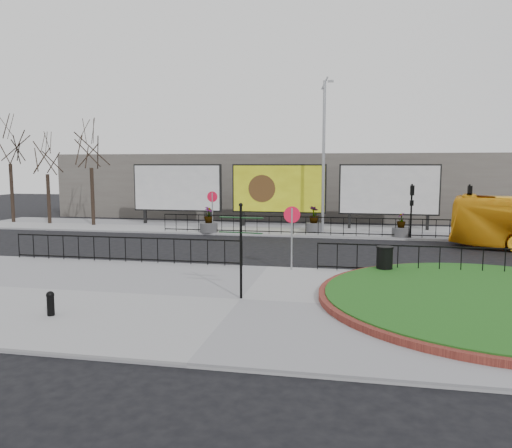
% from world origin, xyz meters
% --- Properties ---
extents(ground, '(90.00, 90.00, 0.00)m').
position_xyz_m(ground, '(0.00, 0.00, 0.00)').
color(ground, black).
rests_on(ground, ground).
extents(pavement_near, '(30.00, 10.00, 0.12)m').
position_xyz_m(pavement_near, '(0.00, -5.00, 0.06)').
color(pavement_near, gray).
rests_on(pavement_near, ground).
extents(pavement_far, '(44.00, 6.00, 0.12)m').
position_xyz_m(pavement_far, '(0.00, 12.00, 0.06)').
color(pavement_far, gray).
rests_on(pavement_far, ground).
extents(brick_edge, '(10.40, 10.40, 0.18)m').
position_xyz_m(brick_edge, '(7.50, -4.00, 0.21)').
color(brick_edge, maroon).
rests_on(brick_edge, pavement_near).
extents(grass_lawn, '(10.00, 10.00, 0.22)m').
position_xyz_m(grass_lawn, '(7.50, -4.00, 0.23)').
color(grass_lawn, '#184913').
rests_on(grass_lawn, pavement_near).
extents(railing_near_left, '(10.00, 0.10, 1.10)m').
position_xyz_m(railing_near_left, '(-6.00, -0.30, 0.67)').
color(railing_near_left, black).
rests_on(railing_near_left, pavement_near).
extents(railing_near_right, '(9.00, 0.10, 1.10)m').
position_xyz_m(railing_near_right, '(6.50, -0.30, 0.67)').
color(railing_near_right, black).
rests_on(railing_near_right, pavement_near).
extents(railing_far, '(18.00, 0.10, 1.10)m').
position_xyz_m(railing_far, '(1.00, 9.30, 0.67)').
color(railing_far, black).
rests_on(railing_far, pavement_far).
extents(speed_sign_far, '(0.64, 0.07, 2.47)m').
position_xyz_m(speed_sign_far, '(-5.00, 9.40, 1.92)').
color(speed_sign_far, gray).
rests_on(speed_sign_far, pavement_far).
extents(speed_sign_near, '(0.64, 0.07, 2.47)m').
position_xyz_m(speed_sign_near, '(1.00, -0.40, 1.92)').
color(speed_sign_near, gray).
rests_on(speed_sign_near, pavement_near).
extents(billboard_left, '(6.20, 0.31, 4.10)m').
position_xyz_m(billboard_left, '(-8.50, 12.97, 2.60)').
color(billboard_left, black).
rests_on(billboard_left, pavement_far).
extents(billboard_mid, '(6.20, 0.31, 4.10)m').
position_xyz_m(billboard_mid, '(-1.50, 12.97, 2.60)').
color(billboard_mid, black).
rests_on(billboard_mid, pavement_far).
extents(billboard_right, '(6.20, 0.31, 4.10)m').
position_xyz_m(billboard_right, '(5.50, 12.97, 2.60)').
color(billboard_right, black).
rests_on(billboard_right, pavement_far).
extents(lamp_post, '(0.74, 0.18, 9.23)m').
position_xyz_m(lamp_post, '(1.51, 11.00, 4.83)').
color(lamp_post, gray).
rests_on(lamp_post, pavement_far).
extents(signal_pole_a, '(0.22, 0.26, 3.00)m').
position_xyz_m(signal_pole_a, '(6.50, 9.34, 2.10)').
color(signal_pole_a, black).
rests_on(signal_pole_a, pavement_far).
extents(signal_pole_b, '(0.22, 0.26, 3.00)m').
position_xyz_m(signal_pole_b, '(9.50, 9.34, 2.10)').
color(signal_pole_b, black).
rests_on(signal_pole_b, pavement_far).
extents(tree_left, '(2.00, 2.00, 7.00)m').
position_xyz_m(tree_left, '(-14.00, 11.50, 3.62)').
color(tree_left, '#2D2119').
rests_on(tree_left, pavement_far).
extents(tree_mid, '(2.00, 2.00, 6.20)m').
position_xyz_m(tree_mid, '(-17.50, 11.80, 3.22)').
color(tree_mid, '#2D2119').
rests_on(tree_mid, pavement_far).
extents(tree_far, '(2.00, 2.00, 7.50)m').
position_xyz_m(tree_far, '(-20.50, 12.00, 3.87)').
color(tree_far, '#2D2119').
rests_on(tree_far, pavement_far).
extents(building_backdrop, '(40.00, 10.00, 5.00)m').
position_xyz_m(building_backdrop, '(0.00, 22.00, 2.50)').
color(building_backdrop, '#5C5750').
rests_on(building_backdrop, ground).
extents(fingerpost_sign, '(1.37, 0.33, 2.93)m').
position_xyz_m(fingerpost_sign, '(-0.00, -4.90, 1.89)').
color(fingerpost_sign, black).
rests_on(fingerpost_sign, pavement_near).
extents(bollard, '(0.22, 0.22, 0.68)m').
position_xyz_m(bollard, '(-4.68, -7.60, 0.49)').
color(bollard, black).
rests_on(bollard, pavement_near).
extents(litter_bin, '(0.64, 0.64, 1.06)m').
position_xyz_m(litter_bin, '(4.50, -0.60, 0.65)').
color(litter_bin, black).
rests_on(litter_bin, pavement_near).
extents(planter_a, '(1.08, 1.08, 1.53)m').
position_xyz_m(planter_a, '(-5.24, 9.40, 0.64)').
color(planter_a, '#4C4C4F').
rests_on(planter_a, pavement_far).
extents(planter_b, '(0.99, 0.99, 1.56)m').
position_xyz_m(planter_b, '(0.97, 11.00, 0.70)').
color(planter_b, '#4C4C4F').
rests_on(planter_b, pavement_far).
extents(planter_c, '(1.00, 1.00, 1.39)m').
position_xyz_m(planter_c, '(6.00, 9.60, 0.58)').
color(planter_c, '#4C4C4F').
rests_on(planter_c, pavement_far).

